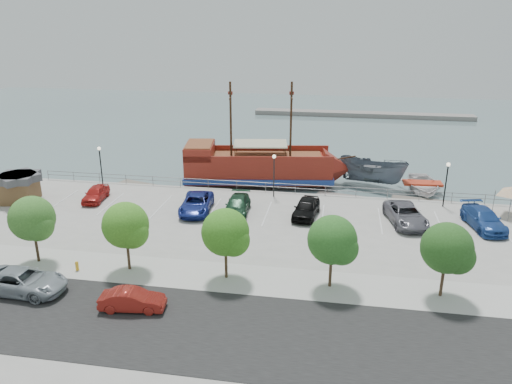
# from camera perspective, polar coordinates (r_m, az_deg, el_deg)

# --- Properties ---
(ground) EXTENTS (160.00, 160.00, 0.00)m
(ground) POSITION_cam_1_polar(r_m,az_deg,el_deg) (43.69, 0.85, -4.65)
(ground) COLOR slate
(street) EXTENTS (100.00, 8.00, 0.04)m
(street) POSITION_cam_1_polar(r_m,az_deg,el_deg) (29.50, -4.15, -15.52)
(street) COLOR black
(street) RESTS_ON land_slab
(sidewalk) EXTENTS (100.00, 4.00, 0.05)m
(sidewalk) POSITION_cam_1_polar(r_m,az_deg,el_deg) (34.44, -1.76, -9.86)
(sidewalk) COLOR #B7B6B3
(sidewalk) RESTS_ON land_slab
(seawall_railing) EXTENTS (50.00, 0.06, 1.00)m
(seawall_railing) POSITION_cam_1_polar(r_m,az_deg,el_deg) (50.31, 2.24, 0.54)
(seawall_railing) COLOR slate
(seawall_railing) RESTS_ON land_slab
(far_shore) EXTENTS (40.00, 3.00, 0.80)m
(far_shore) POSITION_cam_1_polar(r_m,az_deg,el_deg) (96.06, 12.03, 8.67)
(far_shore) COLOR gray
(far_shore) RESTS_ON ground
(pirate_ship) EXTENTS (19.02, 7.84, 11.85)m
(pirate_ship) POSITION_cam_1_polar(r_m,az_deg,el_deg) (55.34, 1.69, 2.84)
(pirate_ship) COLOR maroon
(pirate_ship) RESTS_ON ground
(patrol_boat) EXTENTS (8.34, 5.82, 3.03)m
(patrol_boat) POSITION_cam_1_polar(r_m,az_deg,el_deg) (56.20, 13.14, 2.08)
(patrol_boat) COLOR slate
(patrol_boat) RESTS_ON ground
(speedboat) EXTENTS (5.09, 6.90, 1.38)m
(speedboat) POSITION_cam_1_polar(r_m,az_deg,el_deg) (55.86, 18.45, 0.57)
(speedboat) COLOR silver
(speedboat) RESTS_ON ground
(dock_west) EXTENTS (6.96, 3.79, 0.38)m
(dock_west) POSITION_cam_1_polar(r_m,az_deg,el_deg) (55.68, -12.61, 0.52)
(dock_west) COLOR slate
(dock_west) RESTS_ON ground
(dock_mid) EXTENTS (6.83, 3.27, 0.38)m
(dock_mid) POSITION_cam_1_polar(r_m,az_deg,el_deg) (51.72, 10.46, -0.81)
(dock_mid) COLOR gray
(dock_mid) RESTS_ON ground
(dock_east) EXTENTS (7.36, 3.25, 0.41)m
(dock_east) POSITION_cam_1_polar(r_m,az_deg,el_deg) (52.49, 19.07, -1.27)
(dock_east) COLOR #665E54
(dock_east) RESTS_ON ground
(shed) EXTENTS (3.87, 3.87, 2.71)m
(shed) POSITION_cam_1_polar(r_m,az_deg,el_deg) (52.71, -25.45, 0.54)
(shed) COLOR brown
(shed) RESTS_ON land_slab
(street_van) EXTENTS (5.75, 2.81, 1.57)m
(street_van) POSITION_cam_1_polar(r_m,az_deg,el_deg) (35.86, -25.10, -9.21)
(street_van) COLOR #99A3AB
(street_van) RESTS_ON street
(street_sedan) EXTENTS (4.11, 1.85, 1.31)m
(street_sedan) POSITION_cam_1_polar(r_m,az_deg,el_deg) (31.79, -13.94, -11.89)
(street_sedan) COLOR maroon
(street_sedan) RESTS_ON street
(fire_hydrant) EXTENTS (0.25, 0.25, 0.72)m
(fire_hydrant) POSITION_cam_1_polar(r_m,az_deg,el_deg) (37.43, -19.78, -7.92)
(fire_hydrant) COLOR gold
(fire_hydrant) RESTS_ON sidewalk
(lamp_post_left) EXTENTS (0.36, 0.36, 4.28)m
(lamp_post_left) POSITION_cam_1_polar(r_m,az_deg,el_deg) (53.66, -17.38, 3.57)
(lamp_post_left) COLOR black
(lamp_post_left) RESTS_ON land_slab
(lamp_post_mid) EXTENTS (0.36, 0.36, 4.28)m
(lamp_post_mid) POSITION_cam_1_polar(r_m,az_deg,el_deg) (48.34, 2.07, 2.75)
(lamp_post_mid) COLOR black
(lamp_post_mid) RESTS_ON land_slab
(lamp_post_right) EXTENTS (0.36, 0.36, 4.28)m
(lamp_post_right) POSITION_cam_1_polar(r_m,az_deg,el_deg) (48.97, 20.97, 1.65)
(lamp_post_right) COLOR black
(lamp_post_right) RESTS_ON land_slab
(tree_b) EXTENTS (3.30, 3.20, 5.00)m
(tree_b) POSITION_cam_1_polar(r_m,az_deg,el_deg) (38.51, -24.09, -2.96)
(tree_b) COLOR #473321
(tree_b) RESTS_ON sidewalk
(tree_c) EXTENTS (3.30, 3.20, 5.00)m
(tree_c) POSITION_cam_1_polar(r_m,az_deg,el_deg) (35.19, -14.50, -3.89)
(tree_c) COLOR #473321
(tree_c) RESTS_ON sidewalk
(tree_d) EXTENTS (3.30, 3.20, 5.00)m
(tree_d) POSITION_cam_1_polar(r_m,az_deg,el_deg) (33.05, -3.30, -4.83)
(tree_d) COLOR #473321
(tree_d) RESTS_ON sidewalk
(tree_e) EXTENTS (3.30, 3.20, 5.00)m
(tree_e) POSITION_cam_1_polar(r_m,az_deg,el_deg) (32.32, 8.95, -5.65)
(tree_e) COLOR #473321
(tree_e) RESTS_ON sidewalk
(tree_f) EXTENTS (3.30, 3.20, 5.00)m
(tree_f) POSITION_cam_1_polar(r_m,az_deg,el_deg) (33.08, 21.22, -6.21)
(tree_f) COLOR #473321
(tree_f) RESTS_ON sidewalk
(parked_car_a) EXTENTS (2.12, 4.33, 1.42)m
(parked_car_a) POSITION_cam_1_polar(r_m,az_deg,el_deg) (50.42, -17.85, -0.16)
(parked_car_a) COLOR red
(parked_car_a) RESTS_ON land_slab
(parked_car_c) EXTENTS (3.24, 5.91, 1.57)m
(parked_car_c) POSITION_cam_1_polar(r_m,az_deg,el_deg) (45.58, -6.82, -1.31)
(parked_car_c) COLOR navy
(parked_car_c) RESTS_ON land_slab
(parked_car_d) EXTENTS (2.30, 5.13, 1.46)m
(parked_car_d) POSITION_cam_1_polar(r_m,az_deg,el_deg) (44.97, -2.16, -1.55)
(parked_car_d) COLOR #1C432A
(parked_car_d) RESTS_ON land_slab
(parked_car_e) EXTENTS (2.53, 5.02, 1.64)m
(parked_car_e) POSITION_cam_1_polar(r_m,az_deg,el_deg) (44.36, 5.75, -1.82)
(parked_car_e) COLOR black
(parked_car_e) RESTS_ON land_slab
(parked_car_g) EXTENTS (3.80, 6.22, 1.61)m
(parked_car_g) POSITION_cam_1_polar(r_m,az_deg,el_deg) (44.60, 16.74, -2.49)
(parked_car_g) COLOR slate
(parked_car_g) RESTS_ON land_slab
(parked_car_h) EXTENTS (3.32, 5.87, 1.60)m
(parked_car_h) POSITION_cam_1_polar(r_m,az_deg,el_deg) (46.02, 24.58, -2.81)
(parked_car_h) COLOR #244B97
(parked_car_h) RESTS_ON land_slab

